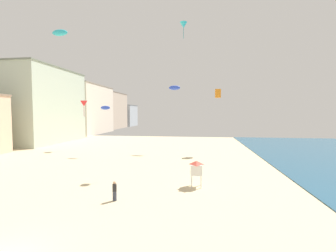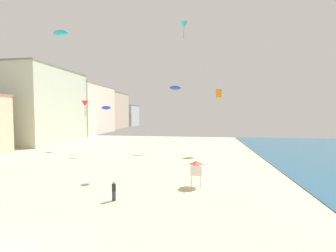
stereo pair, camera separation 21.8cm
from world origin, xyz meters
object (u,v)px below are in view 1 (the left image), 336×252
(kite_cyan_delta, at_px, (183,25))
(kite_blue_parafoil_2, at_px, (105,108))
(kite_blue_parafoil, at_px, (175,88))
(kite_flyer, at_px, (115,190))
(kite_orange_box, at_px, (218,93))
(lifeguard_stand, at_px, (196,168))
(kite_cyan_parafoil, at_px, (60,33))
(kite_red_delta, at_px, (84,104))

(kite_cyan_delta, distance_m, kite_blue_parafoil_2, 18.60)
(kite_blue_parafoil, bearing_deg, kite_cyan_delta, -78.56)
(kite_flyer, relative_size, kite_blue_parafoil, 0.78)
(kite_cyan_delta, bearing_deg, kite_orange_box, 63.28)
(lifeguard_stand, distance_m, kite_cyan_parafoil, 27.23)
(kite_flyer, relative_size, lifeguard_stand, 0.64)
(kite_flyer, xyz_separation_m, kite_orange_box, (10.06, 24.11, 9.70))
(kite_cyan_delta, distance_m, kite_red_delta, 25.63)
(kite_blue_parafoil, height_order, kite_red_delta, kite_blue_parafoil)
(kite_flyer, relative_size, kite_cyan_parafoil, 0.71)
(kite_orange_box, distance_m, kite_blue_parafoil_2, 19.73)
(kite_cyan_parafoil, height_order, kite_red_delta, kite_cyan_parafoil)
(kite_blue_parafoil, distance_m, kite_cyan_parafoil, 20.58)
(kite_cyan_delta, bearing_deg, kite_flyer, -109.21)
(kite_blue_parafoil, relative_size, kite_cyan_parafoil, 0.92)
(kite_cyan_parafoil, bearing_deg, kite_orange_box, 24.85)
(lifeguard_stand, xyz_separation_m, kite_orange_box, (3.47, 19.52, 8.78))
(lifeguard_stand, height_order, kite_cyan_delta, kite_cyan_delta)
(kite_red_delta, bearing_deg, kite_blue_parafoil, 0.95)
(kite_cyan_delta, bearing_deg, kite_blue_parafoil, 101.44)
(lifeguard_stand, distance_m, kite_blue_parafoil, 23.79)
(kite_red_delta, xyz_separation_m, kite_blue_parafoil_2, (6.71, -5.44, -0.95))
(kite_flyer, xyz_separation_m, kite_cyan_delta, (4.67, 13.41, 17.85))
(kite_blue_parafoil, bearing_deg, kite_red_delta, -179.05)
(kite_blue_parafoil_2, bearing_deg, kite_blue_parafoil, 27.05)
(lifeguard_stand, distance_m, kite_orange_box, 21.68)
(lifeguard_stand, xyz_separation_m, kite_cyan_parafoil, (-19.54, 8.87, 16.76))
(lifeguard_stand, distance_m, kite_cyan_delta, 19.18)
(kite_cyan_delta, xyz_separation_m, kite_red_delta, (-20.44, 11.99, -9.76))
(lifeguard_stand, bearing_deg, kite_flyer, -136.74)
(kite_orange_box, bearing_deg, kite_blue_parafoil_2, -167.73)
(lifeguard_stand, bearing_deg, kite_orange_box, 88.34)
(lifeguard_stand, relative_size, kite_orange_box, 1.70)
(lifeguard_stand, height_order, kite_cyan_parafoil, kite_cyan_parafoil)
(kite_flyer, height_order, kite_blue_parafoil, kite_blue_parafoil)
(kite_cyan_delta, relative_size, kite_orange_box, 1.41)
(kite_flyer, relative_size, kite_blue_parafoil_2, 0.98)
(kite_blue_parafoil, height_order, kite_cyan_parafoil, kite_cyan_parafoil)
(kite_flyer, height_order, kite_blue_parafoil_2, kite_blue_parafoil_2)
(kite_red_delta, bearing_deg, kite_orange_box, -2.85)
(kite_cyan_delta, distance_m, kite_orange_box, 14.49)
(kite_flyer, height_order, kite_cyan_parafoil, kite_cyan_parafoil)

